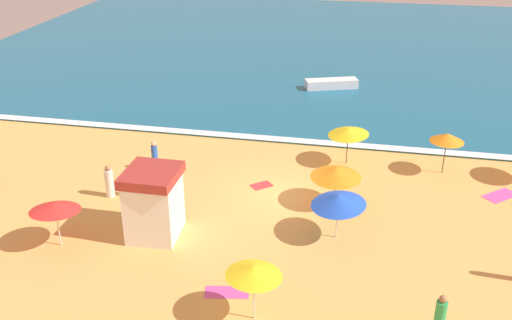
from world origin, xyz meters
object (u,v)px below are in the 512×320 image
Objects in this scene: beach_umbrella_0 at (338,200)px; beach_umbrella_7 at (55,207)px; beach_umbrella_6 at (336,172)px; beach_umbrella_5 at (348,131)px; small_boat_0 at (331,84)px; beachgoer_3 at (155,156)px; beachgoer_5 at (139,183)px; beach_umbrella_2 at (254,271)px; beachgoer_1 at (109,182)px; beach_umbrella_4 at (447,138)px; lifeguard_cabana at (154,202)px; beachgoer_2 at (440,318)px.

beach_umbrella_0 reaches higher than beach_umbrella_7.
beach_umbrella_6 is at bearing 96.21° from beach_umbrella_0.
beach_umbrella_0 reaches higher than beach_umbrella_5.
beach_umbrella_7 reaches higher than small_boat_0.
beachgoer_5 is at bearing -84.30° from beachgoer_3.
beach_umbrella_0 is at bearing 67.49° from beach_umbrella_2.
beach_umbrella_4 is at bearing 20.03° from beachgoer_1.
beach_umbrella_7 is 0.55× the size of small_boat_0.
beach_umbrella_4 reaches higher than beach_umbrella_5.
beachgoer_1 is at bearing -109.81° from beachgoer_3.
beach_umbrella_5 is 0.73× the size of small_boat_0.
beachgoer_3 is (-2.13, 5.66, -0.73)m from lifeguard_cabana.
lifeguard_cabana is 1.14× the size of beach_umbrella_6.
beach_umbrella_7 reaches higher than beach_umbrella_6.
beachgoer_2 is 16.23m from beachgoer_3.
beachgoer_5 is 0.41× the size of small_boat_0.
lifeguard_cabana is 7.42m from beach_umbrella_0.
beach_umbrella_5 reaches higher than beachgoer_5.
lifeguard_cabana reaches higher than small_boat_0.
beach_umbrella_4 is at bearing 32.21° from beach_umbrella_7.
beach_umbrella_7 reaches higher than beachgoer_5.
beachgoer_3 is at bearing 169.48° from beach_umbrella_6.
lifeguard_cabana is at bearing -150.54° from beach_umbrella_6.
beach_umbrella_2 is at bearing -119.43° from beach_umbrella_4.
beach_umbrella_0 is 7.11m from beach_umbrella_5.
beachgoer_5 is at bearing -112.83° from small_boat_0.
beach_umbrella_5 reaches higher than beach_umbrella_6.
beachgoer_1 is at bearing 172.39° from beach_umbrella_0.
beachgoer_3 is 2.85m from beachgoer_5.
beach_umbrella_0 is 1.49× the size of beach_umbrella_7.
beachgoer_2 is (10.93, -3.98, -0.72)m from lifeguard_cabana.
beachgoer_1 is at bearing -151.46° from beach_umbrella_5.
beach_umbrella_2 is 0.69× the size of small_boat_0.
beachgoer_1 is 1.00× the size of beachgoer_3.
small_boat_0 is at bearing 88.89° from beach_umbrella_2.
lifeguard_cabana is at bearing -145.73° from beach_umbrella_4.
beachgoer_2 is at bearing -28.02° from beachgoer_5.
beach_umbrella_6 is at bearing 29.46° from lifeguard_cabana.
beachgoer_2 is at bearing 2.78° from beach_umbrella_2.
beach_umbrella_0 is at bearing 124.72° from beachgoer_2.
beachgoer_5 is (-8.86, -1.14, -0.88)m from beach_umbrella_6.
small_boat_0 is (0.48, 24.53, -1.50)m from beach_umbrella_2.
beach_umbrella_0 is 8.45m from beach_umbrella_4.
beach_umbrella_4 is 16.31m from beachgoer_1.
beach_umbrella_5 is at bearing 16.02° from beachgoer_3.
beach_umbrella_5 is 1.76× the size of beachgoer_1.
beach_umbrella_0 is at bearing -124.32° from beach_umbrella_4.
beachgoer_2 reaches higher than small_boat_0.
beach_umbrella_7 reaches higher than beachgoer_3.
lifeguard_cabana is at bearing -170.28° from beach_umbrella_0.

